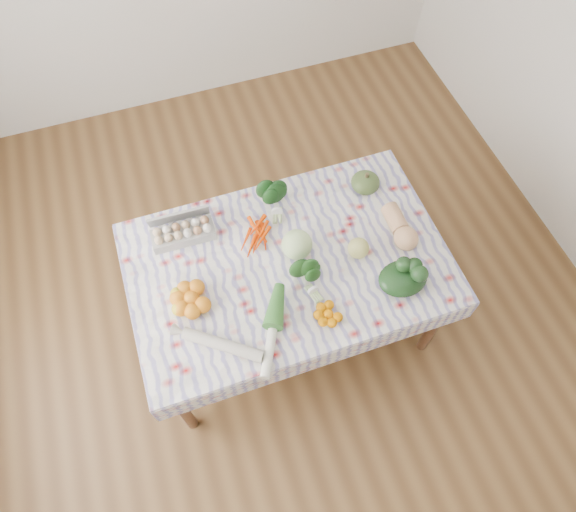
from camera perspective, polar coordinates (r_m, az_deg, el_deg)
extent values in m
plane|color=brown|center=(3.36, 0.00, -7.09)|extent=(4.50, 4.50, 0.00)
cube|color=brown|center=(2.70, 0.00, -0.96)|extent=(1.60, 1.00, 0.04)
cylinder|color=brown|center=(2.86, -11.70, -16.25)|extent=(0.06, 0.06, 0.71)
cylinder|color=brown|center=(3.08, 16.02, -7.23)|extent=(0.06, 0.06, 0.71)
cylinder|color=brown|center=(3.23, -15.15, -1.47)|extent=(0.06, 0.06, 0.71)
cylinder|color=brown|center=(3.42, 9.44, 5.57)|extent=(0.06, 0.06, 0.71)
cube|color=white|center=(2.68, 0.00, -0.69)|extent=(1.66, 1.06, 0.01)
cube|color=#A1A09C|center=(2.77, -11.58, 2.47)|extent=(0.34, 0.14, 0.09)
cube|color=#F54300|center=(2.73, -3.65, 2.05)|extent=(0.25, 0.24, 0.04)
ellipsoid|color=#133B13|center=(2.80, -1.30, 6.16)|extent=(0.19, 0.18, 0.14)
ellipsoid|color=#3F5527|center=(2.93, 8.60, 8.08)|extent=(0.21, 0.21, 0.11)
sphere|color=#BCE190|center=(2.63, 0.99, 1.28)|extent=(0.20, 0.20, 0.16)
ellipsoid|color=tan|center=(2.78, 12.37, 3.24)|extent=(0.13, 0.28, 0.13)
cube|color=orange|center=(2.57, -10.68, -4.69)|extent=(0.28, 0.28, 0.09)
ellipsoid|color=#194515|center=(2.56, 2.19, -2.86)|extent=(0.17, 0.17, 0.11)
cube|color=orange|center=(2.52, 4.50, -6.40)|extent=(0.20, 0.20, 0.05)
sphere|color=#C6C565|center=(2.67, 7.83, 0.87)|extent=(0.13, 0.13, 0.11)
ellipsoid|color=black|center=(2.62, 12.63, -2.45)|extent=(0.29, 0.24, 0.11)
cylinder|color=beige|center=(2.46, -7.24, -9.76)|extent=(0.37, 0.30, 0.06)
cylinder|color=white|center=(2.48, -1.75, -8.41)|extent=(0.25, 0.43, 0.05)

